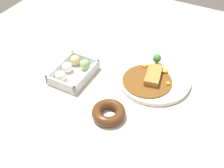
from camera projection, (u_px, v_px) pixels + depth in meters
The scene contains 4 objects.
ground_plane at pixel (115, 87), 1.10m from camera, with size 1.60×1.60×0.00m, color #B2A893.
curry_plate at pixel (153, 78), 1.12m from camera, with size 0.29×0.29×0.07m.
donut_box at pixel (73, 71), 1.14m from camera, with size 0.19×0.13×0.05m.
chocolate_ring_donut at pixel (109, 113), 0.98m from camera, with size 0.16×0.16×0.04m.
Camera 1 is at (0.71, 0.36, 0.76)m, focal length 45.86 mm.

